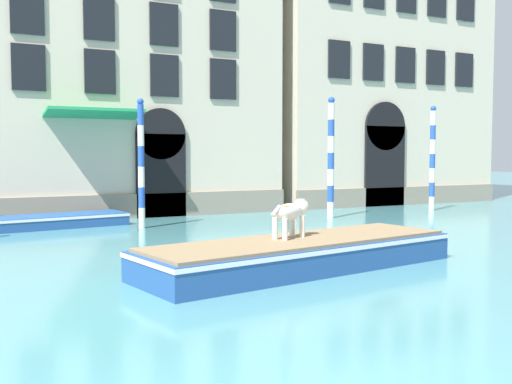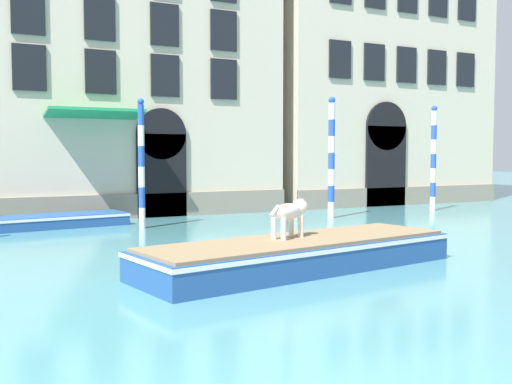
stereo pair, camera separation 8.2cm
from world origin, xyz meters
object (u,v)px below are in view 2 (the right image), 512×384
mooring_pole_0 (331,157)px  mooring_pole_3 (433,158)px  boat_moored_near_palazzo (50,221)px  dog_on_deck (290,212)px  boat_foreground (300,253)px  mooring_pole_1 (141,163)px

mooring_pole_0 → mooring_pole_3: (5.26, 0.48, -0.05)m
boat_moored_near_palazzo → mooring_pole_0: mooring_pole_0 is taller
dog_on_deck → mooring_pole_3: bearing=9.7°
mooring_pole_0 → mooring_pole_3: mooring_pole_0 is taller
dog_on_deck → mooring_pole_0: size_ratio=0.26×
boat_foreground → mooring_pole_0: size_ratio=1.64×
mooring_pole_0 → boat_foreground: bearing=-127.4°
boat_moored_near_palazzo → mooring_pole_1: (2.58, -1.46, 1.83)m
dog_on_deck → mooring_pole_3: (11.27, 7.97, 1.01)m
dog_on_deck → mooring_pole_1: size_ratio=0.28×
dog_on_deck → boat_moored_near_palazzo: 9.87m
mooring_pole_1 → boat_moored_near_palazzo: bearing=150.5°
mooring_pole_1 → boat_foreground: bearing=-82.7°
mooring_pole_1 → mooring_pole_3: bearing=1.1°
boat_foreground → dog_on_deck: dog_on_deck is taller
mooring_pole_0 → mooring_pole_1: (-6.91, 0.24, -0.16)m
mooring_pole_3 → dog_on_deck: bearing=-144.7°
boat_foreground → boat_moored_near_palazzo: 10.06m
boat_foreground → mooring_pole_1: (-1.01, 7.94, 1.71)m
mooring_pole_3 → boat_moored_near_palazzo: bearing=175.3°
boat_moored_near_palazzo → mooring_pole_1: mooring_pole_1 is taller
boat_foreground → mooring_pole_0: (5.89, 7.70, 1.87)m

